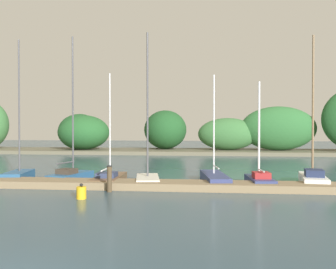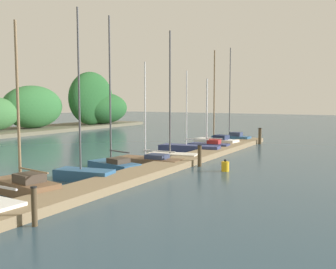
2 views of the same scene
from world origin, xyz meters
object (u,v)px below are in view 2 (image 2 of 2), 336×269
(sailboat_6, at_px, (188,148))
(mooring_piling_0, at_px, (34,206))
(sailboat_3, at_px, (113,162))
(sailboat_5, at_px, (171,154))
(mooring_piling_2, at_px, (260,136))
(channel_buoy_1, at_px, (225,166))
(sailboat_2, at_px, (82,172))
(sailboat_8, at_px, (215,140))
(sailboat_1, at_px, (23,184))
(sailboat_4, at_px, (148,160))
(sailboat_9, at_px, (231,137))
(sailboat_7, at_px, (208,145))
(mooring_piling_1, at_px, (200,156))

(sailboat_6, xyz_separation_m, mooring_piling_0, (-16.78, -3.17, 0.30))
(sailboat_3, height_order, sailboat_5, sailboat_3)
(mooring_piling_2, relative_size, channel_buoy_1, 2.11)
(sailboat_2, bearing_deg, sailboat_8, -100.31)
(sailboat_1, bearing_deg, sailboat_4, -85.17)
(sailboat_8, bearing_deg, sailboat_4, 99.09)
(sailboat_2, bearing_deg, mooring_piling_0, 109.90)
(sailboat_5, relative_size, sailboat_9, 0.96)
(sailboat_4, xyz_separation_m, mooring_piling_2, (13.33, -2.81, 0.43))
(mooring_piling_2, bearing_deg, sailboat_5, 167.58)
(channel_buoy_1, bearing_deg, sailboat_7, 29.05)
(sailboat_4, xyz_separation_m, sailboat_9, (13.92, -0.01, 0.14))
(sailboat_4, xyz_separation_m, sailboat_8, (10.71, 0.15, 0.17))
(sailboat_3, bearing_deg, sailboat_7, -83.25)
(channel_buoy_1, bearing_deg, sailboat_4, 91.19)
(sailboat_1, bearing_deg, sailboat_2, -85.94)
(mooring_piling_1, bearing_deg, sailboat_8, 17.32)
(mooring_piling_1, height_order, mooring_piling_2, mooring_piling_2)
(sailboat_2, height_order, channel_buoy_1, sailboat_2)
(sailboat_1, distance_m, sailboat_8, 19.25)
(sailboat_7, distance_m, channel_buoy_1, 8.97)
(sailboat_2, relative_size, sailboat_7, 1.49)
(sailboat_2, relative_size, sailboat_3, 0.97)
(sailboat_6, relative_size, sailboat_7, 1.09)
(sailboat_4, xyz_separation_m, channel_buoy_1, (0.10, -4.75, 0.00))
(sailboat_2, bearing_deg, sailboat_7, -102.78)
(sailboat_7, relative_size, channel_buoy_1, 8.15)
(channel_buoy_1, bearing_deg, sailboat_6, 41.65)
(sailboat_3, relative_size, sailboat_6, 1.41)
(sailboat_8, bearing_deg, sailboat_7, 109.39)
(sailboat_5, relative_size, mooring_piling_2, 5.78)
(sailboat_4, distance_m, sailboat_9, 13.92)
(sailboat_4, xyz_separation_m, sailboat_7, (7.94, -0.39, 0.10))
(sailboat_7, relative_size, sailboat_8, 0.69)
(sailboat_6, height_order, mooring_piling_0, sailboat_6)
(sailboat_1, bearing_deg, channel_buoy_1, -112.94)
(sailboat_1, bearing_deg, mooring_piling_0, 152.66)
(sailboat_8, distance_m, mooring_piling_1, 10.37)
(sailboat_7, relative_size, mooring_piling_2, 3.86)
(sailboat_9, height_order, channel_buoy_1, sailboat_9)
(sailboat_1, height_order, mooring_piling_1, sailboat_1)
(sailboat_6, distance_m, channel_buoy_1, 7.44)
(sailboat_7, bearing_deg, mooring_piling_0, 93.02)
(sailboat_6, bearing_deg, channel_buoy_1, 123.46)
(sailboat_8, height_order, mooring_piling_1, sailboat_8)
(sailboat_9, bearing_deg, sailboat_5, 94.21)
(sailboat_9, bearing_deg, mooring_piling_0, 99.28)
(sailboat_2, bearing_deg, mooring_piling_1, -127.65)
(mooring_piling_0, relative_size, mooring_piling_2, 0.88)
(sailboat_3, xyz_separation_m, mooring_piling_0, (-8.73, -3.73, 0.22))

